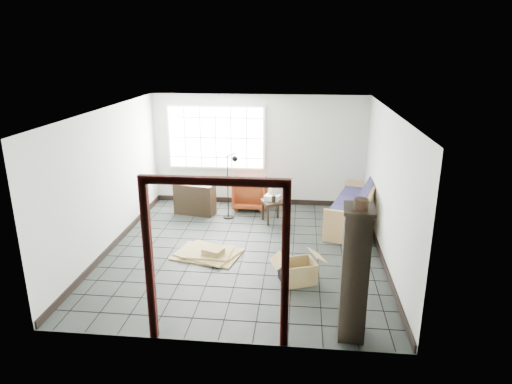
# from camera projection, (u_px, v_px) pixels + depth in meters

# --- Properties ---
(ground) EXTENTS (5.50, 5.50, 0.00)m
(ground) POSITION_uv_depth(u_px,v_px,m) (244.00, 251.00, 8.48)
(ground) COLOR black
(ground) RESTS_ON ground
(room_shell) EXTENTS (5.02, 5.52, 2.61)m
(room_shell) POSITION_uv_depth(u_px,v_px,m) (244.00, 163.00, 7.99)
(room_shell) COLOR #B7BDB5
(room_shell) RESTS_ON ground
(window_panel) EXTENTS (2.32, 0.08, 1.52)m
(window_panel) POSITION_uv_depth(u_px,v_px,m) (216.00, 138.00, 10.65)
(window_panel) COLOR silver
(window_panel) RESTS_ON ground
(doorway_trim) EXTENTS (1.80, 0.08, 2.20)m
(doorway_trim) POSITION_uv_depth(u_px,v_px,m) (215.00, 242.00, 5.50)
(doorway_trim) COLOR #3B110D
(doorway_trim) RESTS_ON ground
(futon_sofa) EXTENTS (1.39, 2.34, 0.97)m
(futon_sofa) POSITION_uv_depth(u_px,v_px,m) (358.00, 210.00, 9.61)
(futon_sofa) COLOR #A77C4B
(futon_sofa) RESTS_ON ground
(armchair) EXTENTS (0.76, 0.71, 0.77)m
(armchair) POSITION_uv_depth(u_px,v_px,m) (250.00, 192.00, 10.65)
(armchair) COLOR #8F4514
(armchair) RESTS_ON ground
(side_table) EXTENTS (0.57, 0.57, 0.48)m
(side_table) POSITION_uv_depth(u_px,v_px,m) (273.00, 205.00, 9.78)
(side_table) COLOR black
(side_table) RESTS_ON ground
(table_lamp) EXTENTS (0.29, 0.29, 0.37)m
(table_lamp) POSITION_uv_depth(u_px,v_px,m) (274.00, 190.00, 9.60)
(table_lamp) COLOR black
(table_lamp) RESTS_ON side_table
(projector) EXTENTS (0.35, 0.30, 0.11)m
(projector) POSITION_uv_depth(u_px,v_px,m) (272.00, 198.00, 9.78)
(projector) COLOR silver
(projector) RESTS_ON side_table
(floor_lamp) EXTENTS (0.40, 0.37, 1.51)m
(floor_lamp) POSITION_uv_depth(u_px,v_px,m) (231.00, 184.00, 9.81)
(floor_lamp) COLOR black
(floor_lamp) RESTS_ON ground
(console_shelf) EXTENTS (0.95, 0.52, 0.70)m
(console_shelf) POSITION_uv_depth(u_px,v_px,m) (195.00, 199.00, 10.27)
(console_shelf) COLOR black
(console_shelf) RESTS_ON ground
(tall_shelf) EXTENTS (0.41, 0.51, 1.79)m
(tall_shelf) POSITION_uv_depth(u_px,v_px,m) (355.00, 272.00, 5.76)
(tall_shelf) COLOR black
(tall_shelf) RESTS_ON ground
(pot) EXTENTS (0.18, 0.18, 0.13)m
(pot) POSITION_uv_depth(u_px,v_px,m) (361.00, 204.00, 5.41)
(pot) COLOR black
(pot) RESTS_ON tall_shelf
(open_box) EXTENTS (0.95, 0.69, 0.49)m
(open_box) POSITION_uv_depth(u_px,v_px,m) (298.00, 271.00, 7.34)
(open_box) COLOR #A4894F
(open_box) RESTS_ON ground
(cardboard_pile) EXTENTS (1.31, 1.10, 0.17)m
(cardboard_pile) POSITION_uv_depth(u_px,v_px,m) (208.00, 253.00, 8.30)
(cardboard_pile) COLOR #A4894F
(cardboard_pile) RESTS_ON ground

